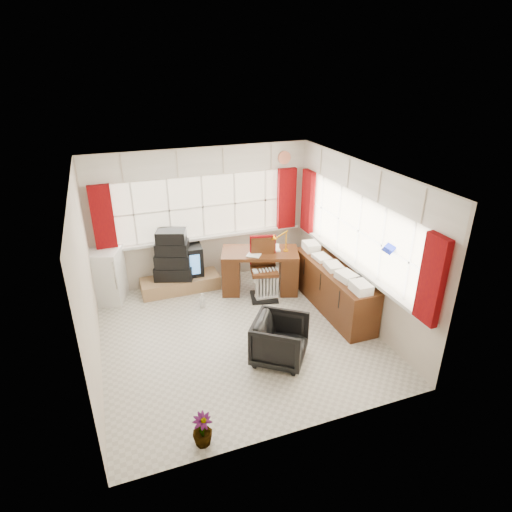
% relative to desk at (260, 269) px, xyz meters
% --- Properties ---
extents(ground, '(4.00, 4.00, 0.00)m').
position_rel_desk_xyz_m(ground, '(-0.81, -1.22, -0.43)').
color(ground, beige).
rests_on(ground, ground).
extents(room_walls, '(4.00, 4.00, 4.00)m').
position_rel_desk_xyz_m(room_walls, '(-0.81, -1.22, 1.07)').
color(room_walls, beige).
rests_on(room_walls, ground).
extents(window_back, '(3.70, 0.12, 3.60)m').
position_rel_desk_xyz_m(window_back, '(-0.81, 0.73, 0.52)').
color(window_back, beige).
rests_on(window_back, room_walls).
extents(window_right, '(0.12, 3.70, 3.60)m').
position_rel_desk_xyz_m(window_right, '(1.13, -1.22, 0.52)').
color(window_right, beige).
rests_on(window_right, room_walls).
extents(curtains, '(3.83, 3.83, 1.15)m').
position_rel_desk_xyz_m(curtains, '(0.12, -0.29, 1.03)').
color(curtains, maroon).
rests_on(curtains, room_walls).
extents(overhead_cabinets, '(3.98, 3.98, 0.48)m').
position_rel_desk_xyz_m(overhead_cabinets, '(0.17, -0.24, 1.82)').
color(overhead_cabinets, white).
rests_on(overhead_cabinets, room_walls).
extents(desk, '(1.48, 1.07, 0.80)m').
position_rel_desk_xyz_m(desk, '(0.00, 0.00, 0.00)').
color(desk, '#4D2912').
rests_on(desk, ground).
extents(desk_lamp, '(0.16, 0.15, 0.39)m').
position_rel_desk_xyz_m(desk_lamp, '(0.44, -0.13, 0.62)').
color(desk_lamp, orange).
rests_on(desk_lamp, desk).
extents(task_chair, '(0.56, 0.58, 1.10)m').
position_rel_desk_xyz_m(task_chair, '(-0.01, -0.19, 0.16)').
color(task_chair, black).
rests_on(task_chair, ground).
extents(office_chair, '(0.99, 0.99, 0.65)m').
position_rel_desk_xyz_m(office_chair, '(-0.44, -1.97, -0.10)').
color(office_chair, black).
rests_on(office_chair, ground).
extents(radiator, '(0.40, 0.19, 0.59)m').
position_rel_desk_xyz_m(radiator, '(-0.01, -0.35, -0.19)').
color(radiator, white).
rests_on(radiator, ground).
extents(credenza, '(0.50, 2.00, 0.85)m').
position_rel_desk_xyz_m(credenza, '(0.92, -1.02, -0.03)').
color(credenza, '#4D2912').
rests_on(credenza, ground).
extents(file_tray, '(0.28, 0.35, 0.11)m').
position_rel_desk_xyz_m(file_tray, '(1.08, -1.64, 0.38)').
color(file_tray, black).
rests_on(file_tray, credenza).
extents(tv_bench, '(1.40, 0.50, 0.25)m').
position_rel_desk_xyz_m(tv_bench, '(-1.36, 0.50, -0.30)').
color(tv_bench, '#A57B52').
rests_on(tv_bench, ground).
extents(crt_tv, '(0.64, 0.61, 0.55)m').
position_rel_desk_xyz_m(crt_tv, '(-1.22, 0.66, 0.10)').
color(crt_tv, black).
rests_on(crt_tv, tv_bench).
extents(hifi_stack, '(0.77, 0.62, 0.92)m').
position_rel_desk_xyz_m(hifi_stack, '(-1.45, 0.55, 0.24)').
color(hifi_stack, black).
rests_on(hifi_stack, tv_bench).
extents(mini_fridge, '(0.71, 0.72, 0.95)m').
position_rel_desk_xyz_m(mini_fridge, '(-2.61, 0.58, 0.05)').
color(mini_fridge, white).
rests_on(mini_fridge, ground).
extents(spray_bottle_a, '(0.14, 0.14, 0.26)m').
position_rel_desk_xyz_m(spray_bottle_a, '(-1.13, -0.23, -0.30)').
color(spray_bottle_a, silver).
rests_on(spray_bottle_a, ground).
extents(spray_bottle_b, '(0.11, 0.11, 0.19)m').
position_rel_desk_xyz_m(spray_bottle_b, '(-0.50, 0.04, -0.33)').
color(spray_bottle_b, '#8BD0BF').
rests_on(spray_bottle_b, ground).
extents(flower_vase, '(0.27, 0.27, 0.40)m').
position_rel_desk_xyz_m(flower_vase, '(-1.80, -3.02, -0.23)').
color(flower_vase, black).
rests_on(flower_vase, ground).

